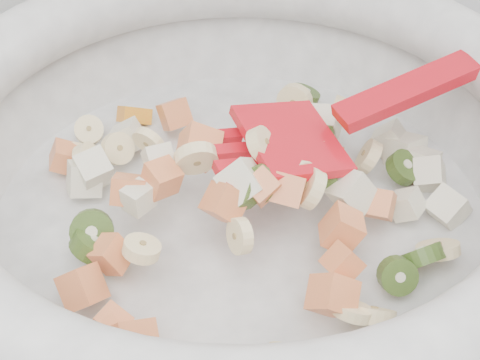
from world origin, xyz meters
TOP-DOWN VIEW (x-y plane):
  - mixing_bowl at (-0.04, 1.48)m, footprint 0.51×0.43m

SIDE VIEW (x-z plane):
  - mixing_bowl at x=-0.04m, z-range 0.90..1.03m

